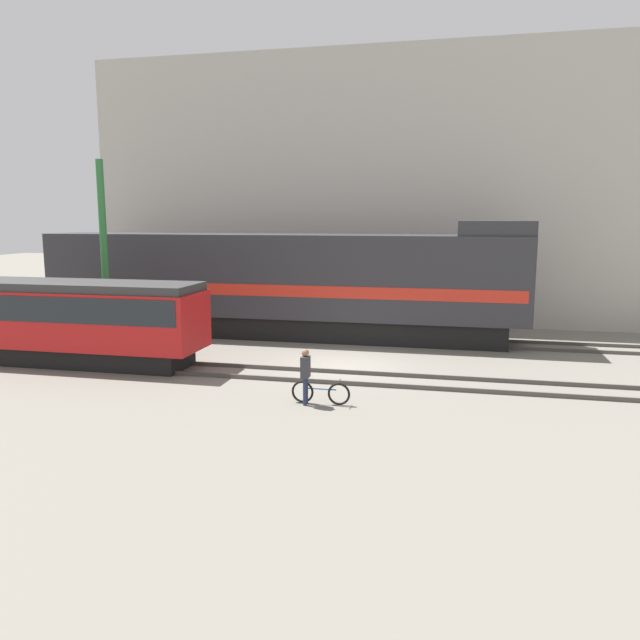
{
  "coord_description": "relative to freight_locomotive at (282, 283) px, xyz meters",
  "views": [
    {
      "loc": [
        3.98,
        -21.58,
        5.34
      ],
      "look_at": [
        -0.75,
        -0.76,
        1.8
      ],
      "focal_mm": 35.0,
      "sensor_mm": 36.0,
      "label": 1
    }
  ],
  "objects": [
    {
      "name": "track_far",
      "position": [
        3.84,
        0.0,
        -2.34
      ],
      "size": [
        60.0,
        1.51,
        0.14
      ],
      "color": "#47423D",
      "rests_on": "ground"
    },
    {
      "name": "person",
      "position": [
        3.58,
        -9.86,
        -1.42
      ],
      "size": [
        0.22,
        0.36,
        1.63
      ],
      "color": "#232D4C",
      "rests_on": "ground"
    },
    {
      "name": "building_backdrop",
      "position": [
        3.84,
        7.42,
        4.34
      ],
      "size": [
        30.53,
        6.0,
        13.49
      ],
      "color": "#B7B2A8",
      "rests_on": "ground"
    },
    {
      "name": "freight_locomotive",
      "position": [
        0.0,
        0.0,
        0.0
      ],
      "size": [
        21.55,
        3.04,
        5.18
      ],
      "color": "black",
      "rests_on": "ground"
    },
    {
      "name": "bicycle",
      "position": [
        3.99,
        -9.71,
        -2.08
      ],
      "size": [
        1.73,
        0.44,
        0.72
      ],
      "color": "black",
      "rests_on": "ground"
    },
    {
      "name": "utility_pole_left",
      "position": [
        -6.62,
        -3.42,
        1.41
      ],
      "size": [
        0.29,
        0.29,
        7.64
      ],
      "color": "#2D7238",
      "rests_on": "ground"
    },
    {
      "name": "streetcar",
      "position": [
        -5.58,
        -6.83,
        -0.67
      ],
      "size": [
        9.02,
        2.54,
        3.04
      ],
      "color": "black",
      "rests_on": "ground"
    },
    {
      "name": "ground_plane",
      "position": [
        3.84,
        -5.07,
        -2.41
      ],
      "size": [
        120.0,
        120.0,
        0.0
      ],
      "primitive_type": "plane",
      "color": "slate"
    },
    {
      "name": "track_near",
      "position": [
        3.84,
        -6.83,
        -2.34
      ],
      "size": [
        60.0,
        1.5,
        0.14
      ],
      "color": "#47423D",
      "rests_on": "ground"
    }
  ]
}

